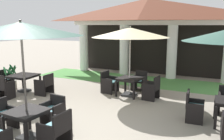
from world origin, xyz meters
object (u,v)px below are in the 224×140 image
(patio_chair_near_foreground_west, at_px, (3,116))
(patio_umbrella_far_back, at_px, (130,33))
(patio_umbrella_mid_right, at_px, (20,27))
(patio_chair_near_foreground_north, at_px, (54,111))
(patio_table_far_back, at_px, (129,80))
(patio_chair_far_back_north, at_px, (139,81))
(patio_chair_mid_right_south, at_px, (4,88))
(patio_chair_far_back_east, at_px, (152,89))
(patio_chair_mid_right_west, at_px, (4,80))
(potted_palm_left_edge, at_px, (12,79))
(patio_table_mid_right, at_px, (23,77))
(patio_table_near_foreground, at_px, (27,114))
(terracotta_urn, at_px, (148,85))
(patio_chair_far_back_west, at_px, (109,83))
(patio_chair_mid_left_west, at_px, (194,108))
(patio_chair_mid_right_east, at_px, (45,85))
(patio_umbrella_near_foreground, at_px, (21,30))
(patio_chair_near_foreground_east, at_px, (56,130))

(patio_chair_near_foreground_west, bearing_deg, patio_umbrella_far_back, 160.83)
(patio_umbrella_mid_right, bearing_deg, patio_chair_near_foreground_north, -33.63)
(patio_table_far_back, xyz_separation_m, patio_chair_far_back_north, (0.11, 0.94, -0.24))
(patio_umbrella_mid_right, distance_m, patio_chair_far_back_north, 5.43)
(patio_chair_mid_right_south, distance_m, patio_chair_far_back_east, 5.63)
(patio_chair_mid_right_west, xyz_separation_m, potted_palm_left_edge, (0.20, 0.22, 0.00))
(patio_table_mid_right, bearing_deg, patio_chair_far_back_east, 13.43)
(patio_table_near_foreground, relative_size, patio_table_far_back, 0.97)
(patio_table_near_foreground, height_order, patio_chair_far_back_east, patio_chair_far_back_east)
(terracotta_urn, bearing_deg, patio_table_mid_right, -151.06)
(patio_chair_mid_right_south, xyz_separation_m, patio_chair_far_back_west, (3.24, 2.53, -0.01))
(patio_chair_mid_left_west, relative_size, patio_table_mid_right, 0.82)
(patio_chair_mid_left_west, distance_m, patio_chair_far_back_north, 3.56)
(patio_table_near_foreground, height_order, patio_chair_near_foreground_north, patio_chair_near_foreground_north)
(patio_chair_mid_left_west, height_order, patio_chair_mid_right_east, patio_chair_mid_left_west)
(patio_table_near_foreground, height_order, patio_chair_mid_right_east, patio_chair_mid_right_east)
(patio_umbrella_near_foreground, height_order, potted_palm_left_edge, patio_umbrella_near_foreground)
(patio_chair_far_back_west, relative_size, terracotta_urn, 2.06)
(patio_chair_near_foreground_west, bearing_deg, patio_umbrella_near_foreground, 90.00)
(patio_chair_near_foreground_north, xyz_separation_m, terracotta_urn, (1.32, 4.79, -0.23))
(patio_table_mid_right, distance_m, potted_palm_left_edge, 0.91)
(patio_table_near_foreground, bearing_deg, patio_chair_near_foreground_west, 175.69)
(patio_chair_near_foreground_west, xyz_separation_m, patio_chair_mid_right_west, (-3.40, 3.00, 0.01))
(patio_table_mid_right, bearing_deg, terracotta_urn, 28.94)
(patio_chair_mid_right_east, bearing_deg, patio_chair_mid_left_west, -96.43)
(patio_chair_far_back_east, relative_size, terracotta_urn, 2.11)
(patio_chair_near_foreground_west, xyz_separation_m, patio_chair_mid_right_east, (-1.26, 3.13, 0.00))
(patio_chair_near_foreground_west, relative_size, patio_table_far_back, 0.90)
(patio_chair_near_foreground_west, bearing_deg, patio_chair_mid_left_west, 126.31)
(patio_chair_far_back_west, bearing_deg, patio_chair_far_back_east, 90.00)
(patio_chair_far_back_west, bearing_deg, patio_umbrella_far_back, 90.00)
(patio_chair_far_back_north, bearing_deg, patio_chair_far_back_west, 44.78)
(patio_chair_near_foreground_north, height_order, patio_chair_far_back_north, patio_chair_near_foreground_north)
(patio_chair_mid_right_south, bearing_deg, patio_chair_mid_left_west, 3.53)
(patio_chair_near_foreground_east, distance_m, patio_chair_near_foreground_west, 1.86)
(patio_chair_far_back_west, distance_m, potted_palm_left_edge, 4.37)
(patio_table_far_back, bearing_deg, patio_chair_near_foreground_east, -90.78)
(patio_umbrella_near_foreground, height_order, patio_chair_far_back_west, patio_umbrella_near_foreground)
(patio_chair_mid_right_east, distance_m, patio_chair_far_back_east, 4.29)
(patio_table_mid_right, height_order, patio_chair_mid_right_east, patio_chair_mid_right_east)
(patio_table_near_foreground, distance_m, patio_chair_far_back_west, 4.60)
(patio_chair_mid_right_south, xyz_separation_m, patio_table_far_back, (4.19, 2.42, 0.21))
(patio_chair_mid_right_south, distance_m, potted_palm_left_edge, 1.55)
(patio_chair_far_back_north, bearing_deg, patio_chair_mid_right_east, 40.52)
(patio_table_near_foreground, height_order, patio_chair_mid_right_south, patio_chair_mid_right_south)
(patio_chair_mid_right_south, xyz_separation_m, potted_palm_left_edge, (-0.94, 1.23, -0.01))
(patio_chair_mid_left_west, distance_m, patio_chair_far_back_west, 3.95)
(patio_umbrella_mid_right, xyz_separation_m, patio_chair_mid_right_west, (-1.07, -0.07, -2.28))
(patio_chair_near_foreground_west, relative_size, patio_chair_mid_right_south, 0.96)
(patio_chair_near_foreground_east, relative_size, patio_chair_mid_right_south, 1.00)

